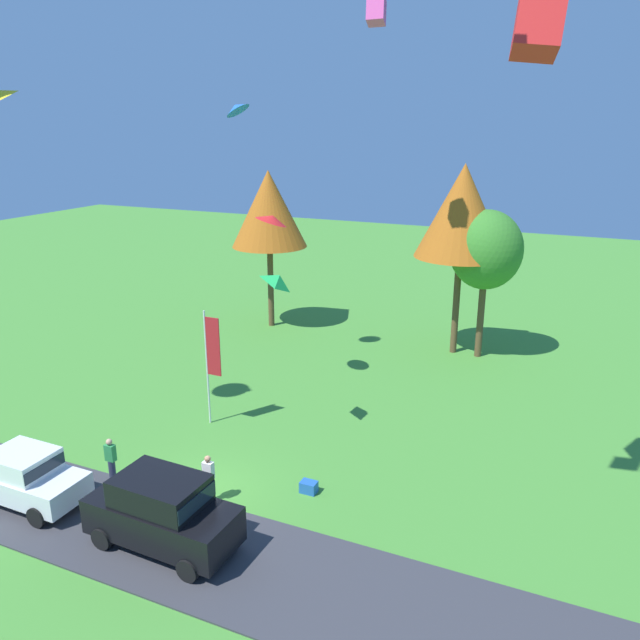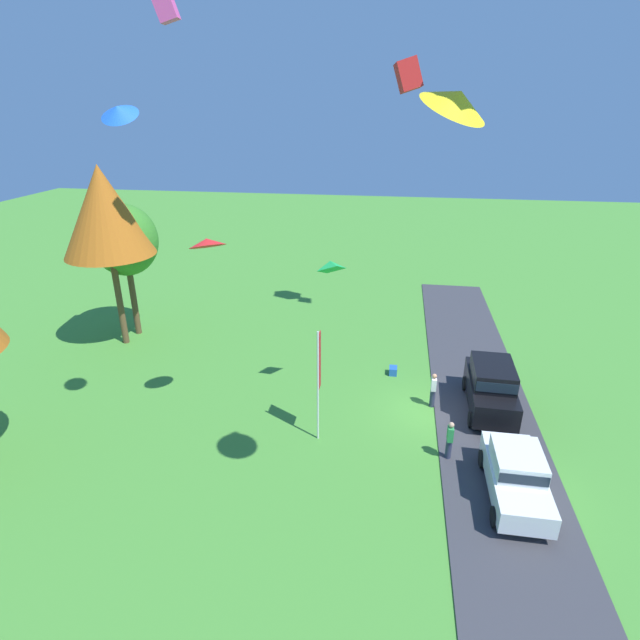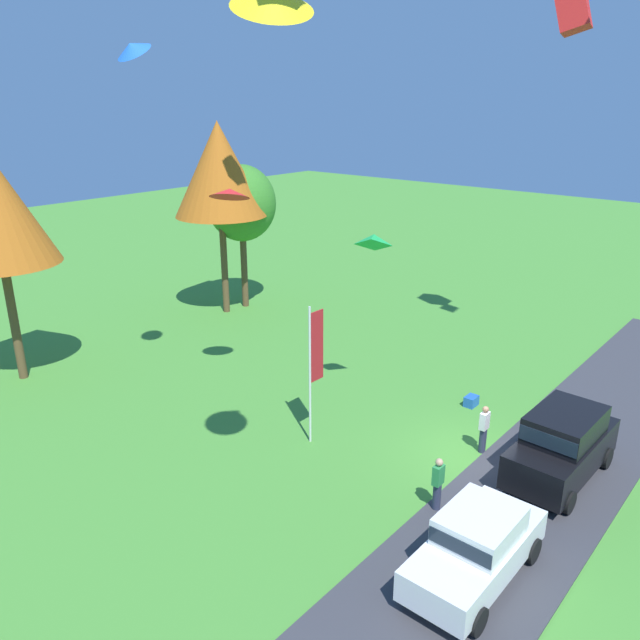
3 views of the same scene
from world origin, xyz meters
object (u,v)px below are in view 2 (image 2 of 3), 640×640
(person_watching_sky, at_px, (433,390))
(flag_banner, at_px, (319,370))
(car_suv_by_flagpole, at_px, (491,385))
(kite_diamond_high_right, at_px, (330,265))
(tree_far_left, at_px, (104,211))
(kite_delta_trailing_tail, at_px, (118,111))
(car_sedan_near_entrance, at_px, (516,473))
(cooler_box, at_px, (393,371))
(person_on_lawn, at_px, (450,440))
(kite_delta_topmost, at_px, (207,242))
(kite_box_low_drifter, at_px, (408,75))
(kite_box_over_trees, at_px, (166,7))
(tree_center_back, at_px, (125,241))
(kite_delta_high_left, at_px, (457,100))

(person_watching_sky, height_order, flag_banner, flag_banner)
(car_suv_by_flagpole, relative_size, kite_diamond_high_right, 4.73)
(tree_far_left, height_order, kite_delta_trailing_tail, kite_delta_trailing_tail)
(car_sedan_near_entrance, bearing_deg, cooler_box, 27.78)
(person_on_lawn, relative_size, flag_banner, 0.35)
(tree_far_left, distance_m, kite_delta_topmost, 10.65)
(kite_box_low_drifter, bearing_deg, kite_box_over_trees, 127.88)
(person_watching_sky, height_order, kite_delta_trailing_tail, kite_delta_trailing_tail)
(kite_delta_trailing_tail, height_order, kite_diamond_high_right, kite_delta_trailing_tail)
(person_watching_sky, height_order, kite_diamond_high_right, kite_diamond_high_right)
(person_on_lawn, distance_m, tree_center_back, 20.81)
(tree_center_back, height_order, kite_box_low_drifter, kite_box_low_drifter)
(car_sedan_near_entrance, bearing_deg, kite_box_over_trees, 64.10)
(person_on_lawn, height_order, kite_delta_high_left, kite_delta_high_left)
(person_watching_sky, relative_size, kite_delta_topmost, 1.18)
(car_suv_by_flagpole, relative_size, kite_delta_high_left, 3.02)
(person_watching_sky, relative_size, tree_center_back, 0.22)
(car_sedan_near_entrance, xyz_separation_m, cooler_box, (8.35, 4.40, -0.84))
(tree_far_left, bearing_deg, car_sedan_near_entrance, -115.93)
(kite_delta_topmost, distance_m, kite_delta_trailing_tail, 5.52)
(car_sedan_near_entrance, relative_size, kite_box_over_trees, 4.36)
(person_on_lawn, distance_m, kite_diamond_high_right, 8.73)
(tree_far_left, distance_m, flag_banner, 15.34)
(flag_banner, bearing_deg, person_on_lawn, -98.10)
(kite_diamond_high_right, bearing_deg, person_watching_sky, -92.75)
(person_on_lawn, height_order, kite_delta_trailing_tail, kite_delta_trailing_tail)
(car_sedan_near_entrance, relative_size, flag_banner, 0.89)
(car_suv_by_flagpole, distance_m, kite_delta_topmost, 13.88)
(kite_box_low_drifter, height_order, kite_diamond_high_right, kite_box_low_drifter)
(flag_banner, relative_size, kite_delta_high_left, 3.21)
(person_on_lawn, xyz_separation_m, tree_far_left, (7.99, 18.01, 6.86))
(flag_banner, distance_m, kite_box_low_drifter, 16.60)
(person_on_lawn, relative_size, kite_delta_topmost, 1.18)
(person_watching_sky, height_order, tree_center_back, tree_center_back)
(flag_banner, relative_size, kite_delta_trailing_tail, 4.24)
(person_on_lawn, relative_size, kite_delta_high_left, 1.11)
(kite_delta_trailing_tail, bearing_deg, tree_center_back, 32.45)
(cooler_box, bearing_deg, person_watching_sky, -146.53)
(car_sedan_near_entrance, height_order, person_watching_sky, car_sedan_near_entrance)
(kite_delta_topmost, height_order, kite_box_over_trees, kite_box_over_trees)
(tree_center_back, bearing_deg, kite_delta_topmost, -134.57)
(cooler_box, bearing_deg, flag_banner, 152.49)
(car_sedan_near_entrance, distance_m, cooler_box, 9.47)
(person_on_lawn, bearing_deg, car_suv_by_flagpole, -28.67)
(tree_center_back, xyz_separation_m, cooler_box, (-2.81, -15.64, -5.62))
(flag_banner, relative_size, cooler_box, 8.84)
(kite_box_over_trees, relative_size, kite_diamond_high_right, 1.03)
(tree_far_left, distance_m, kite_box_low_drifter, 17.57)
(kite_delta_topmost, relative_size, kite_diamond_high_right, 1.48)
(kite_delta_topmost, bearing_deg, car_sedan_near_entrance, -104.60)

